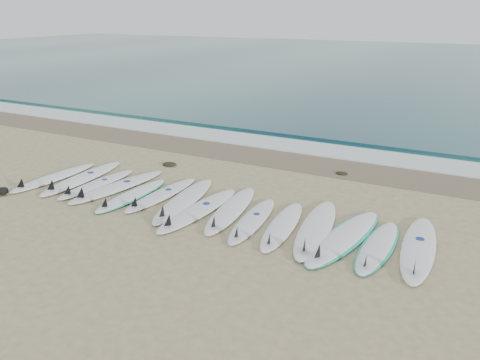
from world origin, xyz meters
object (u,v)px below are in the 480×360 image
at_px(leash_coil, 1,191).
at_px(surfboard_14, 418,249).
at_px(surfboard_0, 52,178).
at_px(surfboard_7, 197,210).

bearing_deg(leash_coil, surfboard_14, 9.46).
bearing_deg(surfboard_14, surfboard_0, 178.78).
relative_size(surfboard_14, leash_coil, 6.07).
distance_m(surfboard_0, surfboard_14, 8.75).
relative_size(surfboard_0, surfboard_7, 0.93).
relative_size(surfboard_7, leash_coil, 6.03).
bearing_deg(leash_coil, surfboard_0, 75.11).
bearing_deg(surfboard_7, surfboard_14, 8.55).
relative_size(surfboard_7, surfboard_14, 0.99).
distance_m(surfboard_7, leash_coil, 4.81).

